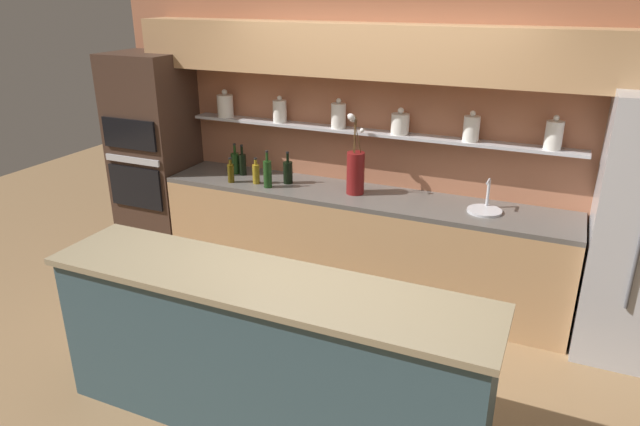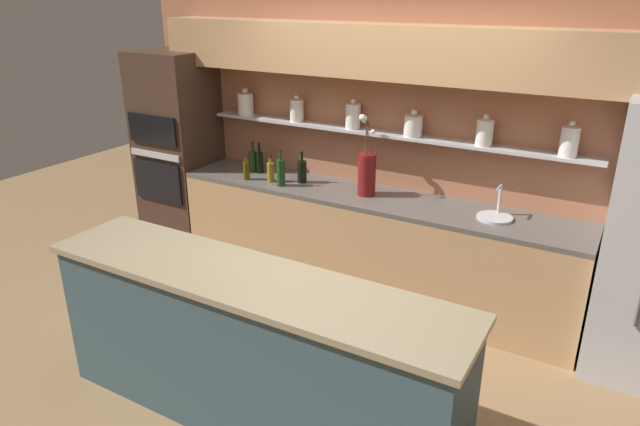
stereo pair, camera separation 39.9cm
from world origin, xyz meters
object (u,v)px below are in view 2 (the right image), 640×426
(bottle_oil_3, at_px, (271,171))
(bottle_wine_2, at_px, (302,171))
(oven_tower, at_px, (178,152))
(bottle_wine_0, at_px, (253,160))
(bottle_wine_1, at_px, (260,162))
(flower_vase, at_px, (367,171))
(bottle_wine_4, at_px, (281,172))
(sink_fixture, at_px, (495,215))
(bottle_oil_5, at_px, (246,170))

(bottle_oil_3, bearing_deg, bottle_wine_2, 24.85)
(oven_tower, xyz_separation_m, bottle_wine_0, (0.88, 0.08, 0.02))
(bottle_wine_1, bearing_deg, oven_tower, -176.16)
(flower_vase, height_order, bottle_wine_1, flower_vase)
(oven_tower, distance_m, flower_vase, 2.12)
(flower_vase, relative_size, bottle_wine_0, 2.38)
(bottle_wine_1, height_order, bottle_wine_4, bottle_wine_4)
(sink_fixture, bearing_deg, bottle_oil_5, -175.33)
(bottle_wine_0, xyz_separation_m, bottle_oil_5, (0.10, -0.25, -0.01))
(oven_tower, distance_m, bottle_wine_0, 0.89)
(oven_tower, xyz_separation_m, flower_vase, (2.12, 0.01, 0.13))
(flower_vase, relative_size, bottle_oil_5, 3.00)
(bottle_oil_5, bearing_deg, oven_tower, 170.34)
(bottle_wine_0, height_order, bottle_wine_1, bottle_wine_1)
(bottle_oil_3, height_order, bottle_wine_4, bottle_wine_4)
(oven_tower, xyz_separation_m, bottle_wine_4, (1.36, -0.16, 0.05))
(bottle_wine_0, xyz_separation_m, bottle_wine_4, (0.48, -0.23, 0.02))
(oven_tower, distance_m, bottle_oil_5, 1.00)
(flower_vase, distance_m, bottle_wine_0, 1.24)
(bottle_wine_2, bearing_deg, bottle_wine_4, -123.52)
(bottle_wine_2, height_order, bottle_oil_5, bottle_wine_2)
(sink_fixture, xyz_separation_m, bottle_wine_0, (-2.32, 0.07, 0.08))
(bottle_wine_0, height_order, bottle_oil_3, bottle_wine_0)
(bottle_wine_1, bearing_deg, bottle_wine_2, -5.68)
(sink_fixture, relative_size, bottle_wine_4, 0.82)
(bottle_oil_3, distance_m, bottle_oil_5, 0.23)
(flower_vase, distance_m, bottle_wine_1, 1.15)
(bottle_oil_3, bearing_deg, bottle_wine_1, 144.98)
(sink_fixture, distance_m, bottle_oil_3, 1.99)
(bottle_wine_4, xyz_separation_m, bottle_oil_5, (-0.37, -0.01, -0.03))
(bottle_wine_0, bearing_deg, bottle_wine_4, -26.23)
(flower_vase, height_order, bottle_oil_5, flower_vase)
(bottle_oil_5, bearing_deg, bottle_wine_4, 1.96)
(sink_fixture, relative_size, bottle_oil_5, 1.18)
(bottle_wine_4, bearing_deg, flower_vase, 12.06)
(sink_fixture, height_order, bottle_wine_0, bottle_wine_0)
(flower_vase, xyz_separation_m, bottle_oil_3, (-0.90, -0.11, -0.11))
(bottle_wine_2, bearing_deg, flower_vase, -0.79)
(bottle_wine_1, relative_size, bottle_oil_3, 1.22)
(sink_fixture, xyz_separation_m, bottle_wine_1, (-2.23, 0.05, 0.08))
(flower_vase, bearing_deg, bottle_oil_3, -172.98)
(oven_tower, relative_size, sink_fixture, 7.39)
(bottle_wine_1, xyz_separation_m, bottle_wine_2, (0.50, -0.05, -0.00))
(bottle_oil_3, xyz_separation_m, bottle_oil_5, (-0.22, -0.06, -0.00))
(flower_vase, relative_size, bottle_wine_2, 2.36)
(sink_fixture, distance_m, bottle_oil_5, 2.22)
(bottle_wine_1, height_order, bottle_oil_3, bottle_wine_1)
(bottle_wine_0, xyz_separation_m, bottle_oil_3, (0.33, -0.18, -0.01))
(bottle_wine_2, bearing_deg, bottle_oil_5, -159.25)
(flower_vase, distance_m, bottle_wine_4, 0.78)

